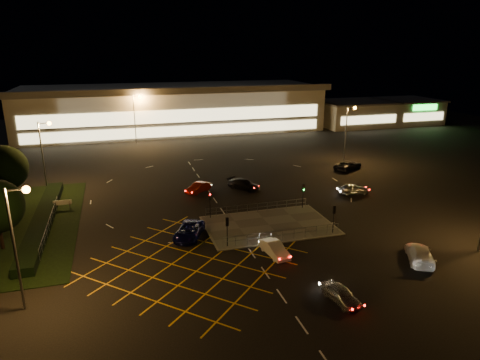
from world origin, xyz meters
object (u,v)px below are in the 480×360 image
object	(u,v)px
signal_nw	(210,200)
car_queue_white	(274,249)
signal_se	(334,213)
car_near_silver	(341,294)
car_left_blue	(189,231)
signal_ne	(303,191)
car_circ_red	(198,188)
car_right_silver	(353,189)
signal_sw	(227,226)
car_far_dkgrey	(244,184)
car_approach_white	(420,254)
car_east_grey	(348,165)

from	to	relation	value
signal_nw	car_queue_white	world-z (taller)	signal_nw
signal_se	car_queue_white	bearing A→B (deg)	20.62
car_near_silver	car_left_blue	bearing A→B (deg)	112.55
signal_ne	car_circ_red	distance (m)	15.30
signal_se	car_right_silver	world-z (taller)	signal_se
signal_sw	signal_se	bearing A→B (deg)	-180.00
car_near_silver	car_far_dkgrey	xyz separation A→B (m)	(0.80, 29.59, 0.05)
signal_nw	car_left_blue	world-z (taller)	signal_nw
signal_nw	car_left_blue	xyz separation A→B (m)	(-3.36, -4.55, -1.62)
car_left_blue	car_near_silver	bearing A→B (deg)	-32.76
car_queue_white	car_far_dkgrey	bearing A→B (deg)	73.53
signal_ne	signal_se	bearing A→B (deg)	-90.00
signal_nw	car_right_silver	size ratio (longest dim) A/B	0.74
car_queue_white	car_far_dkgrey	size ratio (longest dim) A/B	0.84
car_queue_white	car_approach_white	size ratio (longest dim) A/B	0.78
signal_nw	car_near_silver	size ratio (longest dim) A/B	0.81
signal_sw	signal_ne	distance (m)	14.41
car_circ_red	car_east_grey	bearing A→B (deg)	60.40
car_far_dkgrey	car_east_grey	distance (m)	20.35
signal_sw	car_right_silver	xyz separation A→B (m)	(21.16, 11.24, -1.64)
signal_se	car_east_grey	bearing A→B (deg)	-123.40
signal_ne	car_left_blue	size ratio (longest dim) A/B	0.58
car_far_dkgrey	car_circ_red	bearing A→B (deg)	136.06
car_right_silver	car_approach_white	xyz separation A→B (m)	(-4.26, -19.34, 0.04)
car_near_silver	car_left_blue	distance (m)	18.24
car_queue_white	car_left_blue	bearing A→B (deg)	130.87
car_left_blue	car_right_silver	xyz separation A→B (m)	(24.51, 7.81, -0.03)
car_far_dkgrey	car_right_silver	distance (m)	15.41
signal_sw	car_queue_white	distance (m)	5.29
car_near_silver	car_far_dkgrey	bearing A→B (deg)	79.10
signal_sw	car_circ_red	world-z (taller)	signal_sw
car_queue_white	car_right_silver	distance (m)	22.30
signal_nw	car_far_dkgrey	world-z (taller)	signal_nw
car_right_silver	signal_ne	bearing A→B (deg)	119.05
signal_sw	signal_se	distance (m)	12.00
signal_sw	car_queue_white	xyz separation A→B (m)	(4.01, -3.01, -1.69)
car_left_blue	car_approach_white	size ratio (longest dim) A/B	1.03
signal_se	car_far_dkgrey	size ratio (longest dim) A/B	0.64
car_circ_red	signal_ne	bearing A→B (deg)	9.74
signal_se	signal_sw	bearing A→B (deg)	0.00
car_queue_white	car_left_blue	size ratio (longest dim) A/B	0.77
signal_ne	car_queue_white	world-z (taller)	signal_ne
signal_nw	car_approach_white	bearing A→B (deg)	-43.59
signal_se	car_left_blue	world-z (taller)	signal_se
car_left_blue	signal_sw	bearing A→B (deg)	-20.33
car_approach_white	signal_se	bearing A→B (deg)	-30.42
signal_nw	signal_ne	world-z (taller)	same
car_near_silver	car_far_dkgrey	size ratio (longest dim) A/B	0.79
signal_ne	signal_nw	bearing A→B (deg)	180.00
signal_se	car_left_blue	bearing A→B (deg)	-12.61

